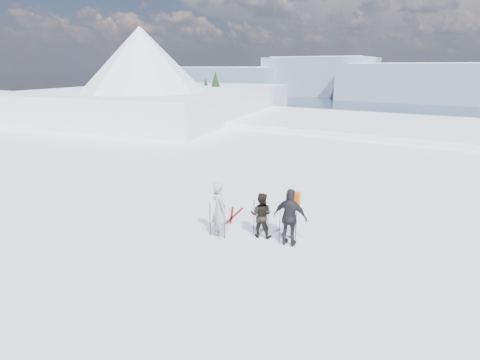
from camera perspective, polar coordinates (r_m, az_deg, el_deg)
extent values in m
plane|color=white|center=(71.66, 25.44, -3.55)|extent=(220.00, 208.01, 71.62)
cube|color=white|center=(39.84, 22.74, -2.07)|extent=(180.00, 16.00, 14.00)
plane|color=#1F2E47|center=(299.84, 29.94, 7.91)|extent=(820.00, 820.00, 0.00)
cube|color=slate|center=(530.77, -1.76, 14.94)|extent=(150.00, 80.00, 34.00)
cube|color=white|center=(530.46, -1.78, 16.45)|extent=(127.50, 70.00, 8.00)
cube|color=slate|center=(505.38, 12.15, 15.17)|extent=(130.00, 80.00, 46.00)
cube|color=white|center=(505.28, 12.30, 17.43)|extent=(110.50, 70.00, 8.00)
cube|color=slate|center=(450.20, 25.77, 13.23)|extent=(160.00, 80.00, 38.00)
cube|color=white|center=(449.90, 26.03, 15.25)|extent=(136.00, 70.00, 8.00)
cube|color=white|center=(49.42, -11.35, 4.25)|extent=(29.19, 35.68, 16.00)
cone|color=white|center=(41.86, -14.64, 15.63)|extent=(18.00, 18.00, 9.00)
cone|color=white|center=(54.80, -12.87, 11.74)|extent=(16.00, 16.00, 8.00)
cube|color=#2D2B28|center=(53.14, -0.49, 1.03)|extent=(21.55, 17.87, 14.25)
cone|color=black|center=(49.48, 1.88, 6.96)|extent=(5.60, 5.60, 10.00)
cone|color=black|center=(54.39, -5.07, 8.87)|extent=(6.72, 6.72, 12.00)
cone|color=black|center=(51.00, -3.64, 8.94)|extent=(7.28, 7.28, 13.00)
cone|color=black|center=(49.32, -6.56, 7.41)|extent=(6.16, 6.16, 11.00)
cone|color=black|center=(46.43, 1.17, 6.30)|extent=(5.60, 5.60, 10.00)
cone|color=black|center=(45.37, -5.77, 5.32)|extent=(5.04, 5.04, 9.00)
imported|color=#90949D|center=(12.55, -3.20, -4.57)|extent=(0.86, 0.78, 1.97)
imported|color=black|center=(12.66, 3.22, -5.36)|extent=(0.88, 0.76, 1.57)
imported|color=black|center=(12.11, 7.65, -5.70)|extent=(1.16, 0.56, 1.91)
cube|color=#B84B11|center=(11.92, 8.26, 0.15)|extent=(0.43, 0.26, 0.53)
cylinder|color=black|center=(12.84, -4.58, -5.97)|extent=(0.02, 0.02, 1.20)
cylinder|color=black|center=(12.55, -2.39, -6.66)|extent=(0.02, 0.02, 1.13)
cylinder|color=black|center=(12.80, 2.14, -5.80)|extent=(0.02, 0.02, 1.27)
cylinder|color=black|center=(12.54, 4.30, -6.44)|extent=(0.02, 0.02, 1.23)
cylinder|color=black|center=(12.25, 6.07, -7.25)|extent=(0.02, 0.02, 1.16)
cylinder|color=black|center=(12.07, 8.48, -7.62)|extent=(0.02, 0.02, 1.21)
cube|color=black|center=(14.71, -1.27, -5.31)|extent=(0.90, 1.53, 0.03)
cube|color=black|center=(14.64, -0.81, -5.41)|extent=(0.37, 1.69, 0.03)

